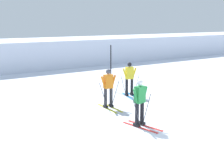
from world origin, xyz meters
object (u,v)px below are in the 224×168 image
object	(u,v)px
skier_orange	(108,87)
trail_marker_pole	(111,68)
skier_yellow	(129,78)
skier_green	(140,101)

from	to	relation	value
skier_orange	trail_marker_pole	bearing A→B (deg)	53.81
skier_yellow	skier_orange	xyz separation A→B (m)	(-2.11, -1.22, 0.00)
skier_green	trail_marker_pole	xyz separation A→B (m)	(2.42, 5.37, 0.33)
skier_green	skier_orange	bearing A→B (deg)	80.88
skier_yellow	skier_orange	size ratio (longest dim) A/B	1.00
skier_green	trail_marker_pole	size ratio (longest dim) A/B	0.69
trail_marker_pole	skier_yellow	bearing A→B (deg)	-85.81
skier_orange	trail_marker_pole	world-z (taller)	trail_marker_pole
skier_green	skier_yellow	world-z (taller)	same
skier_green	skier_orange	size ratio (longest dim) A/B	1.00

